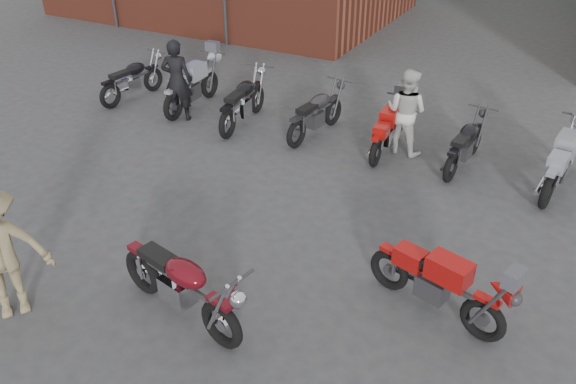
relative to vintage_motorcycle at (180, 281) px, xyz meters
The scene contains 13 objects.
ground 1.00m from the vintage_motorcycle, 58.47° to the left, with size 90.00×90.00×0.00m, color #353437.
vintage_motorcycle is the anchor object (origin of this frame).
sportbike 3.29m from the vintage_motorcycle, 29.66° to the left, with size 1.92×0.63×1.12m, color #A10F0D, non-canonical shape.
helmet 0.89m from the vintage_motorcycle, 119.01° to the left, with size 0.25×0.25×0.23m, color red.
person_dark 6.57m from the vintage_motorcycle, 127.70° to the left, with size 0.67×0.44×1.84m, color black.
person_light 6.09m from the vintage_motorcycle, 80.64° to the left, with size 0.84×0.65×1.73m, color #BBBAB6.
row_bike_0 8.09m from the vintage_motorcycle, 135.58° to the left, with size 1.92×0.63×1.11m, color black, non-canonical shape.
row_bike_1 7.19m from the vintage_motorcycle, 125.11° to the left, with size 2.13×0.70×1.24m, color #9A9DA8, non-canonical shape.
row_bike_2 6.19m from the vintage_motorcycle, 114.58° to the left, with size 2.08×0.69×1.20m, color black, non-canonical shape.
row_bike_3 5.93m from the vintage_motorcycle, 98.61° to the left, with size 1.94×0.64×1.13m, color #252527, non-canonical shape.
row_bike_4 5.86m from the vintage_motorcycle, 83.15° to the left, with size 1.82×0.60×1.06m, color #A6120D, non-canonical shape.
row_bike_5 6.32m from the vintage_motorcycle, 69.28° to the left, with size 1.84×0.61×1.07m, color black, non-canonical shape.
row_bike_6 7.07m from the vintage_motorcycle, 56.21° to the left, with size 2.10×0.69×1.22m, color gray, non-canonical shape.
Camera 1 is at (3.34, -4.86, 5.22)m, focal length 35.00 mm.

